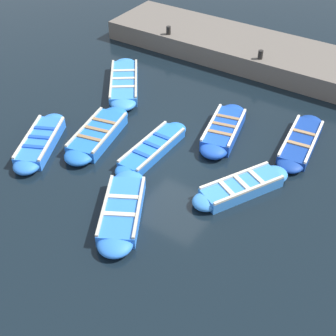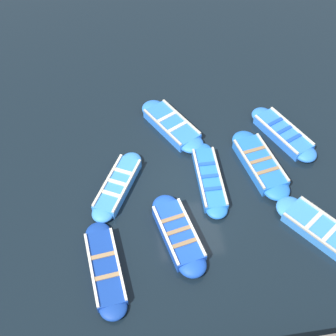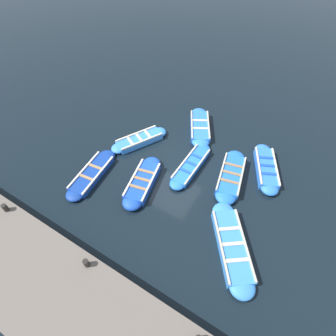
% 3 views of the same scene
% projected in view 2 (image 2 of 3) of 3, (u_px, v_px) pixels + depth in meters
% --- Properties ---
extents(ground_plane, '(120.00, 120.00, 0.00)m').
position_uv_depth(ground_plane, '(190.00, 192.00, 16.52)').
color(ground_plane, black).
extents(boat_outer_left, '(3.22, 2.20, 0.42)m').
position_uv_depth(boat_outer_left, '(118.00, 186.00, 16.46)').
color(boat_outer_left, '#3884E0').
rests_on(boat_outer_left, ground).
extents(boat_centre, '(3.43, 2.45, 0.44)m').
position_uv_depth(boat_centre, '(172.00, 125.00, 18.35)').
color(boat_centre, blue).
rests_on(boat_centre, ground).
extents(boat_drifting, '(3.36, 2.15, 0.43)m').
position_uv_depth(boat_drifting, '(283.00, 134.00, 18.07)').
color(boat_drifting, blue).
rests_on(boat_drifting, ground).
extents(boat_end_of_row, '(3.40, 1.57, 0.47)m').
position_uv_depth(boat_end_of_row, '(178.00, 234.00, 15.16)').
color(boat_end_of_row, '#1947B7').
rests_on(boat_end_of_row, ground).
extents(boat_alongside, '(3.59, 1.63, 0.45)m').
position_uv_depth(boat_alongside, '(260.00, 164.00, 17.08)').
color(boat_alongside, blue).
rests_on(boat_alongside, ground).
extents(boat_tucked, '(3.53, 1.22, 0.35)m').
position_uv_depth(boat_tucked, '(105.00, 268.00, 14.44)').
color(boat_tucked, navy).
rests_on(boat_tucked, ground).
extents(boat_stern_in, '(3.46, 0.85, 0.36)m').
position_uv_depth(boat_stern_in, '(209.00, 179.00, 16.69)').
color(boat_stern_in, blue).
rests_on(boat_stern_in, ground).
extents(boat_mid_row, '(3.83, 3.13, 0.43)m').
position_uv_depth(boat_mid_row, '(329.00, 236.00, 15.14)').
color(boat_mid_row, '#3884E0').
rests_on(boat_mid_row, ground).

